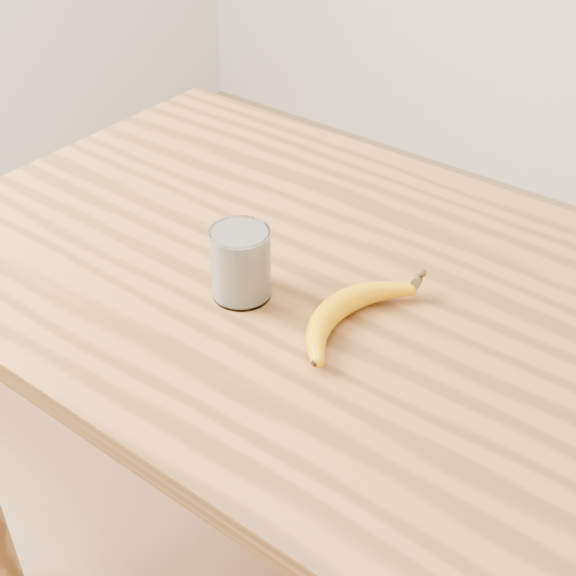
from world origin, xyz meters
The scene contains 3 objects.
table centered at (0.00, 0.00, 0.77)m, with size 1.20×0.80×0.90m.
smoothie_glass centered at (-0.04, -0.10, 0.95)m, with size 0.08×0.08×0.10m.
banana centered at (0.09, -0.06, 0.92)m, with size 0.11×0.29×0.04m, color #DC8F00, non-canonical shape.
Camera 1 is at (0.56, -0.78, 1.58)m, focal length 50.00 mm.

